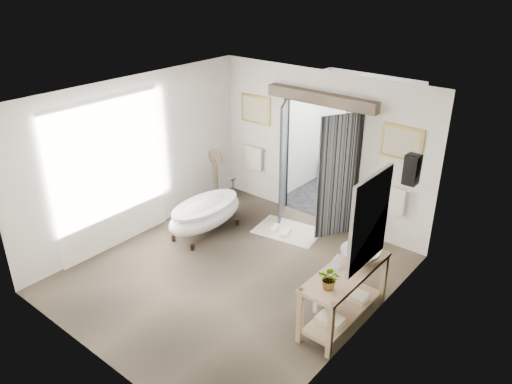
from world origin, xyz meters
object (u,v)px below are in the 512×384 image
clawfoot_tub (205,213)px  rug (288,231)px  basin (360,255)px  vanity (343,291)px

clawfoot_tub → rug: bearing=40.7°
clawfoot_tub → rug: (1.16, 1.00, -0.40)m
basin → rug: bearing=170.3°
clawfoot_tub → basin: bearing=-4.5°
rug → basin: size_ratio=2.14×
clawfoot_tub → vanity: bearing=-10.2°
vanity → rug: (-2.07, 1.58, -0.50)m
clawfoot_tub → basin: size_ratio=3.01×
vanity → clawfoot_tub: bearing=169.8°
rug → basin: (2.12, -1.26, 0.94)m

